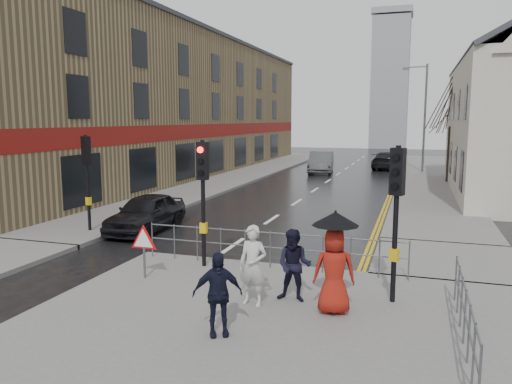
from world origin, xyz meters
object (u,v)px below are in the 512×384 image
Objects in this scene: pedestrian_b at (294,265)px; pedestrian_d at (217,294)px; pedestrian_with_umbrella at (334,259)px; pedestrian_a at (253,265)px; car_parked at (146,213)px; car_mid at (321,162)px.

pedestrian_d is (-0.92, -2.13, -0.01)m from pedestrian_b.
pedestrian_d is (-1.86, -1.72, -0.35)m from pedestrian_with_umbrella.
pedestrian_b reaches higher than pedestrian_d.
pedestrian_a is 0.82× the size of pedestrian_with_umbrella.
pedestrian_a reaches higher than car_parked.
car_parked is (-6.00, 7.75, -0.23)m from pedestrian_d.
pedestrian_d is 0.39× the size of car_parked.
car_mid is at bearing 99.73° from pedestrian_b.
pedestrian_d is at bearing -87.70° from pedestrian_a.
pedestrian_a is 28.37m from car_mid.
pedestrian_d is 29.99m from car_mid.
pedestrian_with_umbrella is 0.52× the size of car_parked.
pedestrian_with_umbrella is (1.72, 0.07, 0.27)m from pedestrian_a.
pedestrian_with_umbrella reaches higher than car_mid.
pedestrian_b is at bearing -87.61° from car_mid.
car_parked is at bearing 141.32° from pedestrian_b.
pedestrian_b reaches higher than car_mid.
pedestrian_a reaches higher than pedestrian_b.
car_mid is at bearing 68.88° from pedestrian_d.
pedestrian_b reaches higher than car_parked.
pedestrian_b is at bearing 38.83° from pedestrian_a.
pedestrian_with_umbrella is at bearing -38.74° from car_parked.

